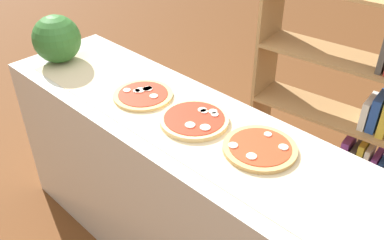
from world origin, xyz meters
TOP-DOWN VIEW (x-y plane):
  - counter at (0.00, 0.00)m, footprint 2.30×0.59m
  - parchment_paper at (0.00, 0.00)m, footprint 1.98×0.45m
  - pizza_mozzarella_0 at (-0.33, 0.00)m, footprint 0.29×0.29m
  - pizza_mozzarella_1 at (0.00, 0.02)m, footprint 0.31×0.31m
  - pizza_mozzarella_2 at (0.33, 0.05)m, footprint 0.31×0.31m
  - watermelon at (-0.98, -0.06)m, footprint 0.27×0.27m
  - bookshelf at (0.34, 0.89)m, footprint 0.86×0.36m

SIDE VIEW (x-z plane):
  - counter at x=0.00m, z-range 0.00..0.95m
  - bookshelf at x=0.34m, z-range -0.05..1.35m
  - parchment_paper at x=0.00m, z-range 0.95..0.95m
  - pizza_mozzarella_0 at x=-0.33m, z-range 0.95..0.97m
  - pizza_mozzarella_2 at x=0.33m, z-range 0.95..0.97m
  - pizza_mozzarella_1 at x=0.00m, z-range 0.95..0.98m
  - watermelon at x=-0.98m, z-range 0.95..1.21m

